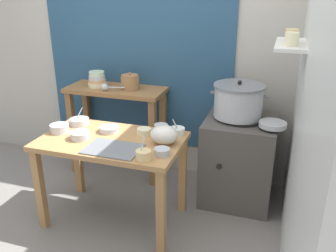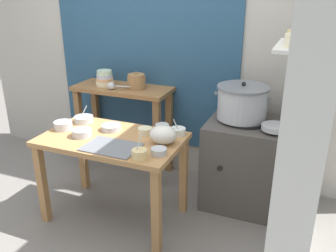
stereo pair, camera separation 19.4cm
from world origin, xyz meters
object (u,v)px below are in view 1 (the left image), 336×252
object	(u,v)px
back_shelf_table	(117,110)
prep_bowl_5	(59,128)
stove_block	(238,160)
bowl_stack_enamel	(97,80)
wide_pan	(273,124)
prep_bowl_2	(144,131)
prep_bowl_0	(79,121)
plastic_bag	(164,135)
prep_bowl_6	(143,155)
prep_table	(112,152)
steamer_pot	(238,101)
serving_tray	(113,149)
prep_bowl_7	(161,128)
prep_bowl_3	(109,129)
ladle	(106,87)
prep_bowl_8	(177,131)
prep_bowl_1	(80,135)
prep_bowl_4	(162,151)
clay_pot	(130,82)

from	to	relation	value
back_shelf_table	prep_bowl_5	bearing A→B (deg)	-100.57
stove_block	bowl_stack_enamel	xyz separation A→B (m)	(-1.42, 0.13, 0.58)
back_shelf_table	wide_pan	size ratio (longest dim) A/B	4.44
prep_bowl_2	prep_bowl_0	bearing A→B (deg)	176.46
plastic_bag	prep_bowl_6	xyz separation A→B (m)	(-0.05, -0.29, -0.03)
prep_table	wide_pan	bearing A→B (deg)	22.51
back_shelf_table	steamer_pot	world-z (taller)	steamer_pot
serving_tray	prep_bowl_7	distance (m)	0.47
bowl_stack_enamel	prep_bowl_3	distance (m)	0.79
plastic_bag	bowl_stack_enamel	bearing A→B (deg)	142.62
ladle	prep_bowl_8	world-z (taller)	ladle
prep_bowl_2	plastic_bag	bearing A→B (deg)	-28.92
bowl_stack_enamel	prep_bowl_1	xyz separation A→B (m)	(0.28, -0.82, -0.22)
prep_bowl_1	prep_bowl_5	bearing A→B (deg)	163.96
ladle	wide_pan	xyz separation A→B (m)	(1.53, -0.15, -0.14)
prep_table	prep_bowl_6	distance (m)	0.47
serving_tray	prep_bowl_7	bearing A→B (deg)	61.41
back_shelf_table	stove_block	size ratio (longest dim) A/B	1.23
stove_block	prep_bowl_5	world-z (taller)	prep_bowl_5
stove_block	prep_bowl_3	size ratio (longest dim) A/B	4.88
stove_block	serving_tray	bearing A→B (deg)	-135.97
back_shelf_table	prep_bowl_6	bearing A→B (deg)	-55.84
prep_bowl_4	prep_bowl_1	bearing A→B (deg)	174.12
clay_pot	wide_pan	xyz separation A→B (m)	(1.33, -0.26, -0.17)
prep_bowl_1	prep_bowl_7	distance (m)	0.63
bowl_stack_enamel	prep_bowl_5	bearing A→B (deg)	-86.19
wide_pan	prep_bowl_3	size ratio (longest dim) A/B	1.35
prep_bowl_0	prep_bowl_6	xyz separation A→B (m)	(0.76, -0.45, 0.01)
plastic_bag	steamer_pot	bearing A→B (deg)	52.44
prep_bowl_5	ladle	bearing A→B (deg)	81.22
ladle	prep_bowl_2	bearing A→B (deg)	-40.00
wide_pan	prep_bowl_6	xyz separation A→B (m)	(-0.81, -0.74, -0.04)
back_shelf_table	prep_bowl_0	size ratio (longest dim) A/B	5.84
prep_bowl_0	prep_bowl_3	world-z (taller)	prep_bowl_0
prep_bowl_3	clay_pot	bearing A→B (deg)	97.34
prep_table	prep_bowl_2	size ratio (longest dim) A/B	9.89
prep_table	back_shelf_table	bearing A→B (deg)	112.62
prep_table	back_shelf_table	xyz separation A→B (m)	(-0.31, 0.75, 0.07)
prep_table	wide_pan	world-z (taller)	wide_pan
prep_bowl_8	prep_bowl_0	bearing A→B (deg)	-176.70
prep_bowl_7	prep_bowl_2	bearing A→B (deg)	-142.48
wide_pan	prep_bowl_8	xyz separation A→B (m)	(-0.71, -0.24, -0.05)
prep_bowl_4	back_shelf_table	bearing A→B (deg)	131.04
serving_tray	plastic_bag	size ratio (longest dim) A/B	1.94
prep_bowl_3	prep_bowl_1	bearing A→B (deg)	-127.28
ladle	prep_bowl_7	xyz separation A→B (m)	(0.68, -0.39, -0.18)
prep_bowl_0	prep_bowl_7	xyz separation A→B (m)	(0.71, 0.05, 0.01)
serving_tray	prep_bowl_0	size ratio (longest dim) A/B	2.43
steamer_pot	clay_pot	world-z (taller)	steamer_pot
serving_tray	prep_bowl_5	bearing A→B (deg)	163.26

